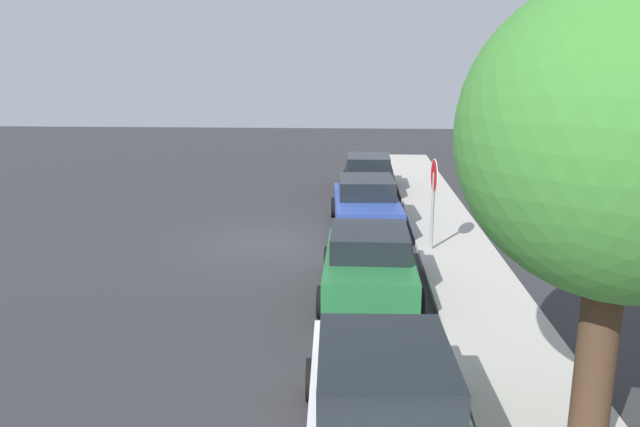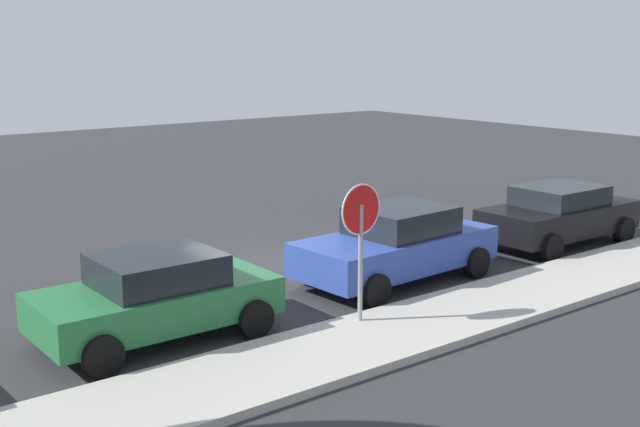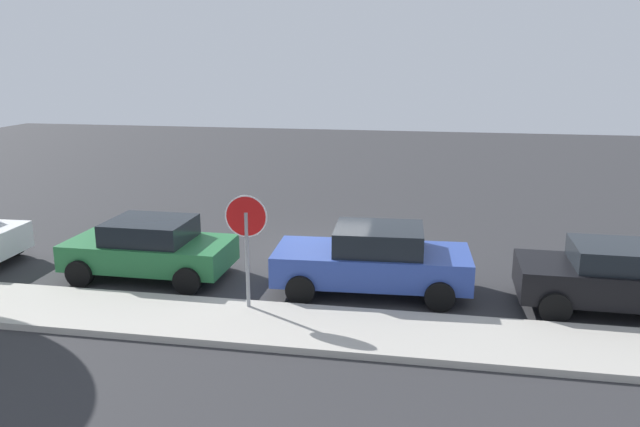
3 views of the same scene
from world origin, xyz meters
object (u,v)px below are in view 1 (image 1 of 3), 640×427
object	(u,v)px
stop_sign	(434,189)
parked_car_black	(369,174)
parked_car_green	(369,261)
parked_car_white	(384,401)
street_tree_near_corner	(632,139)
parked_car_blue	(366,204)

from	to	relation	value
stop_sign	parked_car_black	bearing A→B (deg)	-168.94
parked_car_green	parked_car_white	world-z (taller)	parked_car_white
street_tree_near_corner	parked_car_white	bearing A→B (deg)	-87.80
parked_car_black	parked_car_green	bearing A→B (deg)	-1.07
parked_car_black	parked_car_white	xyz separation A→B (m)	(16.32, -0.14, 0.04)
parked_car_green	parked_car_black	xyz separation A→B (m)	(-10.59, 0.20, 0.01)
parked_car_white	stop_sign	bearing A→B (deg)	169.39
parked_car_blue	parked_car_green	distance (m)	5.39
parked_car_white	street_tree_near_corner	bearing A→B (deg)	92.20
parked_car_blue	street_tree_near_corner	xyz separation A→B (m)	(11.02, 2.74, 3.32)
parked_car_white	street_tree_near_corner	world-z (taller)	street_tree_near_corner
stop_sign	parked_car_green	size ratio (longest dim) A/B	0.64
parked_car_blue	parked_car_black	size ratio (longest dim) A/B	1.06
stop_sign	parked_car_black	distance (m)	7.83
parked_car_white	street_tree_near_corner	size ratio (longest dim) A/B	0.67
parked_car_green	stop_sign	bearing A→B (deg)	150.35
parked_car_blue	parked_car_green	xyz separation A→B (m)	(5.39, -0.02, -0.03)
parked_car_blue	parked_car_white	xyz separation A→B (m)	(11.12, 0.04, 0.02)
stop_sign	parked_car_green	xyz separation A→B (m)	(2.96, -1.69, -1.01)
stop_sign	parked_car_white	world-z (taller)	stop_sign
parked_car_blue	parked_car_green	world-z (taller)	parked_car_blue
parked_car_black	parked_car_white	size ratio (longest dim) A/B	1.05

